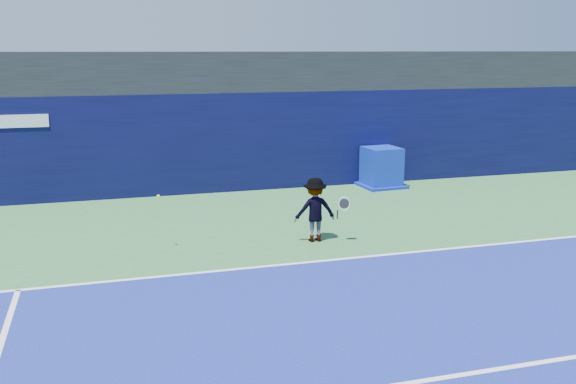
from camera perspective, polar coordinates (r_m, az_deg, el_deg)
name	(u,v)px	position (r m, az deg, el deg)	size (l,w,h in m)	color
ground	(335,325)	(10.42, 4.20, -11.69)	(80.00, 80.00, 0.00)	#326F37
baseline	(283,265)	(13.07, -0.43, -6.48)	(24.00, 0.10, 0.01)	white
stadium_band	(209,71)	(20.67, -7.04, 10.63)	(36.00, 3.00, 1.20)	black
back_wall_assembly	(216,142)	(19.86, -6.41, 4.48)	(36.00, 1.03, 3.00)	black
equipment_cart	(381,169)	(20.51, 8.30, 2.06)	(1.40, 1.40, 1.25)	#0B23A2
tennis_player	(315,210)	(14.49, 2.41, -1.59)	(1.21, 0.67, 1.46)	silver
tennis_ball	(158,196)	(14.01, -11.45, -0.37)	(0.07, 0.07, 0.07)	yellow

